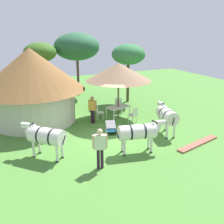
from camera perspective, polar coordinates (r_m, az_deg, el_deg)
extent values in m
plane|color=#4A7F33|center=(13.15, -0.91, -5.53)|extent=(36.00, 36.00, 0.00)
cylinder|color=beige|center=(15.69, -17.27, 1.38)|extent=(4.83, 4.83, 1.93)
cone|color=brown|center=(15.23, -18.04, 9.25)|extent=(6.15, 6.15, 2.42)
cylinder|color=brown|center=(15.47, 1.44, 2.85)|extent=(0.10, 0.10, 2.38)
cone|color=#89694D|center=(15.10, 1.49, 9.13)|extent=(3.95, 3.95, 1.04)
cube|color=white|center=(15.60, 1.42, 1.18)|extent=(1.57, 1.17, 0.04)
cylinder|color=silver|center=(15.60, -1.28, -0.24)|extent=(0.06, 0.06, 0.70)
cylinder|color=silver|center=(16.38, 2.30, 0.66)|extent=(0.06, 0.06, 0.70)
cylinder|color=silver|center=(15.05, 0.44, -0.94)|extent=(0.06, 0.06, 0.70)
cylinder|color=silver|center=(15.85, 4.07, 0.02)|extent=(0.06, 0.06, 0.70)
cube|color=white|center=(15.43, -2.72, -0.08)|extent=(0.50, 0.51, 0.04)
cube|color=white|center=(15.32, -3.43, 0.66)|extent=(0.12, 0.44, 0.45)
cylinder|color=white|center=(15.71, -2.21, -0.60)|extent=(0.04, 0.04, 0.45)
cylinder|color=white|center=(15.36, -1.91, -1.05)|extent=(0.04, 0.04, 0.45)
cylinder|color=white|center=(15.64, -3.50, -0.70)|extent=(0.04, 0.04, 0.45)
cylinder|color=white|center=(15.29, -3.23, -1.15)|extent=(0.04, 0.04, 0.45)
cube|color=silver|center=(14.98, 4.72, -0.69)|extent=(0.57, 0.55, 0.04)
cube|color=silver|center=(14.80, 5.32, -0.03)|extent=(0.42, 0.20, 0.45)
cylinder|color=silver|center=(15.02, 3.71, -1.53)|extent=(0.04, 0.04, 0.45)
cylinder|color=silver|center=(15.30, 4.61, -1.17)|extent=(0.04, 0.04, 0.45)
cylinder|color=silver|center=(14.81, 4.79, -1.85)|extent=(0.04, 0.04, 0.45)
cylinder|color=silver|center=(15.09, 5.68, -1.48)|extent=(0.04, 0.04, 0.45)
cube|color=white|center=(16.78, 1.44, 1.46)|extent=(0.58, 0.57, 0.04)
cube|color=white|center=(16.90, 1.45, 2.38)|extent=(0.41, 0.23, 0.45)
cylinder|color=white|center=(16.68, 2.09, 0.53)|extent=(0.04, 0.04, 0.45)
cylinder|color=white|center=(16.68, 0.78, 0.55)|extent=(0.04, 0.04, 0.45)
cylinder|color=white|center=(17.02, 2.08, 0.90)|extent=(0.04, 0.04, 0.45)
cylinder|color=white|center=(17.02, 0.80, 0.92)|extent=(0.04, 0.04, 0.45)
cylinder|color=black|center=(14.80, -4.20, -1.09)|extent=(0.12, 0.12, 0.82)
cylinder|color=black|center=(14.88, -4.66, -0.99)|extent=(0.12, 0.12, 0.82)
cube|color=gold|center=(14.62, -4.50, 1.55)|extent=(0.42, 0.48, 0.58)
cylinder|color=#A4664F|center=(14.48, -3.69, 1.47)|extent=(0.09, 0.09, 0.55)
cylinder|color=#A4664F|center=(14.76, -5.29, 1.76)|extent=(0.09, 0.09, 0.55)
sphere|color=#A4664F|center=(14.51, -4.54, 3.14)|extent=(0.22, 0.22, 0.22)
cylinder|color=black|center=(10.13, -3.14, -10.57)|extent=(0.12, 0.12, 0.85)
cylinder|color=black|center=(10.14, -2.28, -10.54)|extent=(0.12, 0.12, 0.85)
cube|color=beige|center=(9.80, -2.78, -6.85)|extent=(0.50, 0.35, 0.60)
cylinder|color=#E2B58A|center=(9.79, -4.31, -6.81)|extent=(0.09, 0.09, 0.56)
cylinder|color=#E2B58A|center=(9.81, -1.26, -6.69)|extent=(0.09, 0.09, 0.56)
sphere|color=#E2B58A|center=(9.63, -2.82, -4.51)|extent=(0.23, 0.23, 0.23)
cube|color=teal|center=(13.35, -0.17, -4.11)|extent=(0.66, 0.68, 0.03)
cube|color=white|center=(13.53, -0.32, -2.82)|extent=(0.66, 0.69, 0.29)
cube|color=silver|center=(13.48, 0.90, -4.40)|extent=(0.22, 0.59, 0.22)
cube|color=silver|center=(13.42, -1.31, -4.51)|extent=(0.22, 0.59, 0.22)
cylinder|color=silver|center=(13.31, 12.47, -0.73)|extent=(1.01, 1.53, 0.71)
cylinder|color=black|center=(13.07, 12.96, -1.12)|extent=(0.73, 0.24, 0.73)
cylinder|color=black|center=(13.53, 12.04, -0.39)|extent=(0.73, 0.24, 0.73)
cylinder|color=silver|center=(13.87, 11.35, 0.90)|extent=(0.44, 0.61, 0.52)
cube|color=silver|center=(14.07, 10.95, 1.85)|extent=(0.27, 0.43, 0.20)
cube|color=black|center=(14.23, 10.67, 1.94)|extent=(0.14, 0.14, 0.12)
cube|color=black|center=(13.81, 11.40, 1.69)|extent=(0.12, 0.37, 0.28)
cylinder|color=silver|center=(13.92, 10.66, -2.69)|extent=(0.11, 0.11, 0.80)
cylinder|color=black|center=(14.05, 10.57, -4.09)|extent=(0.13, 0.13, 0.06)
cylinder|color=silver|center=(14.07, 12.14, -2.55)|extent=(0.11, 0.11, 0.80)
cylinder|color=black|center=(14.20, 12.04, -3.95)|extent=(0.13, 0.13, 0.06)
cylinder|color=silver|center=(13.02, 12.42, -4.32)|extent=(0.11, 0.11, 0.80)
cylinder|color=black|center=(13.16, 12.31, -5.80)|extent=(0.13, 0.13, 0.06)
cylinder|color=silver|center=(13.18, 13.98, -4.15)|extent=(0.11, 0.11, 0.80)
cylinder|color=black|center=(13.32, 13.86, -5.62)|extent=(0.13, 0.13, 0.06)
cylinder|color=black|center=(12.71, 13.80, -2.23)|extent=(0.10, 0.24, 0.53)
cylinder|color=silver|center=(11.00, -14.67, -5.31)|extent=(1.59, 1.61, 0.72)
cylinder|color=black|center=(10.83, -13.33, -5.58)|extent=(0.58, 0.56, 0.73)
cylinder|color=black|center=(11.16, -15.85, -5.07)|extent=(0.58, 0.56, 0.73)
cylinder|color=silver|center=(11.38, -17.94, -3.82)|extent=(0.62, 0.62, 0.52)
cube|color=silver|center=(11.50, -19.10, -2.87)|extent=(0.41, 0.41, 0.20)
cube|color=black|center=(11.62, -19.77, -2.87)|extent=(0.17, 0.17, 0.12)
cube|color=black|center=(11.31, -18.03, -2.88)|extent=(0.28, 0.29, 0.28)
cylinder|color=silver|center=(11.46, -17.41, -8.12)|extent=(0.11, 0.11, 0.75)
cylinder|color=black|center=(11.61, -17.25, -9.64)|extent=(0.13, 0.13, 0.06)
cylinder|color=silver|center=(11.73, -16.23, -7.36)|extent=(0.11, 0.11, 0.75)
cylinder|color=black|center=(11.88, -16.08, -8.86)|extent=(0.13, 0.13, 0.06)
cylinder|color=silver|center=(10.81, -12.43, -9.32)|extent=(0.11, 0.11, 0.75)
cylinder|color=black|center=(10.98, -12.31, -10.92)|extent=(0.13, 0.13, 0.06)
cylinder|color=silver|center=(11.10, -11.31, -8.47)|extent=(0.11, 0.11, 0.75)
cylinder|color=black|center=(11.26, -11.20, -10.04)|extent=(0.13, 0.13, 0.06)
cylinder|color=black|center=(10.61, -10.97, -6.53)|extent=(0.20, 0.20, 0.53)
cylinder|color=silver|center=(11.16, 5.76, -4.52)|extent=(1.76, 0.99, 0.66)
cylinder|color=black|center=(11.06, 4.13, -4.68)|extent=(0.22, 0.68, 0.67)
cylinder|color=black|center=(11.25, 7.21, -4.37)|extent=(0.22, 0.68, 0.67)
cylinder|color=silver|center=(11.37, 9.77, -3.28)|extent=(0.59, 0.40, 0.50)
cube|color=silver|center=(11.42, 11.11, -2.40)|extent=(0.43, 0.26, 0.20)
cube|color=black|center=(11.50, 11.93, -2.47)|extent=(0.14, 0.14, 0.12)
cube|color=black|center=(11.30, 9.83, -2.34)|extent=(0.37, 0.12, 0.28)
cylinder|color=silver|center=(11.77, 8.32, -6.69)|extent=(0.11, 0.11, 0.75)
cylinder|color=black|center=(11.92, 8.25, -8.20)|extent=(0.13, 0.13, 0.06)
cylinder|color=silver|center=(11.47, 8.97, -7.43)|extent=(0.11, 0.11, 0.75)
cylinder|color=black|center=(11.62, 8.89, -8.97)|extent=(0.13, 0.13, 0.06)
cylinder|color=silver|center=(11.40, 2.34, -7.35)|extent=(0.11, 0.11, 0.75)
cylinder|color=black|center=(11.56, 2.32, -8.90)|extent=(0.13, 0.13, 0.06)
cylinder|color=silver|center=(11.09, 2.83, -8.14)|extent=(0.11, 0.11, 0.75)
cylinder|color=black|center=(11.25, 2.81, -9.72)|extent=(0.13, 0.13, 0.06)
cylinder|color=black|center=(10.97, 1.36, -5.42)|extent=(0.24, 0.10, 0.53)
cylinder|color=#4E4A2F|center=(20.04, -15.54, 6.73)|extent=(0.22, 0.22, 3.04)
ellipsoid|color=#345E1C|center=(19.74, -16.09, 12.93)|extent=(2.41, 2.41, 1.44)
cylinder|color=brown|center=(21.25, -7.73, 7.80)|extent=(0.20, 0.20, 3.00)
ellipsoid|color=#275A38|center=(20.95, -8.03, 14.55)|extent=(3.65, 3.65, 2.19)
cylinder|color=#443820|center=(19.13, 3.64, 6.62)|extent=(0.21, 0.21, 2.90)
ellipsoid|color=#2D6E3A|center=(18.82, 3.78, 12.98)|extent=(2.48, 2.48, 1.49)
cube|color=#975242|center=(12.95, 19.03, -6.79)|extent=(2.81, 0.98, 0.08)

